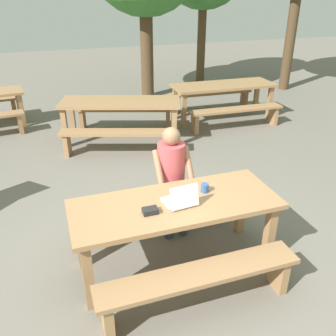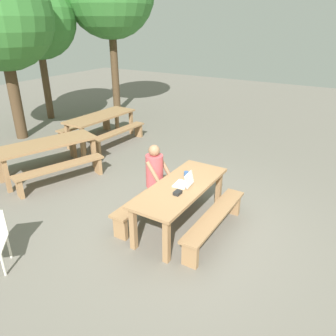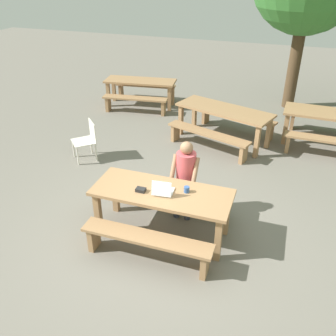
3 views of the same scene
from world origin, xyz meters
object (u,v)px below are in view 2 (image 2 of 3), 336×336
at_px(small_pouch, 178,193).
at_px(person_seated, 156,174).
at_px(picnic_table_rear, 47,147).
at_px(tree_right, 0,17).
at_px(tree_left, 36,20).
at_px(picnic_table_front, 181,191).
at_px(picnic_table_mid, 101,119).
at_px(coffee_mug, 186,174).
at_px(laptop, 185,182).

height_order(small_pouch, person_seated, person_seated).
relative_size(picnic_table_rear, tree_right, 0.49).
bearing_deg(person_seated, small_pouch, -123.23).
bearing_deg(tree_left, tree_right, -152.64).
distance_m(picnic_table_front, tree_left, 8.52).
distance_m(tree_left, tree_right, 2.17).
height_order(picnic_table_mid, tree_left, tree_left).
height_order(person_seated, picnic_table_rear, person_seated).
distance_m(picnic_table_front, person_seated, 0.63).
xyz_separation_m(picnic_table_rear, tree_left, (3.24, 3.81, 2.58)).
relative_size(picnic_table_front, person_seated, 1.58).
bearing_deg(picnic_table_front, tree_right, 76.47).
bearing_deg(person_seated, coffee_mug, -71.58).
xyz_separation_m(picnic_table_front, tree_right, (1.53, 6.35, 2.64)).
distance_m(picnic_table_front, laptop, 0.18).
height_order(laptop, small_pouch, laptop).
distance_m(picnic_table_rear, tree_right, 4.07).
bearing_deg(laptop, tree_right, -108.77).
bearing_deg(coffee_mug, small_pouch, -162.93).
bearing_deg(small_pouch, tree_left, 63.36).
relative_size(person_seated, tree_left, 0.29).
bearing_deg(tree_right, picnic_table_rear, -115.06).
bearing_deg(person_seated, picnic_table_rear, 89.28).
relative_size(laptop, picnic_table_mid, 0.14).
relative_size(coffee_mug, tree_left, 0.02).
bearing_deg(person_seated, tree_right, 76.77).
height_order(picnic_table_front, coffee_mug, coffee_mug).
height_order(picnic_table_rear, tree_right, tree_right).
xyz_separation_m(laptop, person_seated, (0.14, 0.65, -0.08)).
distance_m(laptop, tree_left, 8.50).
bearing_deg(tree_left, picnic_table_front, -115.17).
bearing_deg(tree_right, picnic_table_front, -103.53).
bearing_deg(tree_right, laptop, -103.14).
height_order(person_seated, tree_right, tree_right).
xyz_separation_m(picnic_table_front, picnic_table_mid, (2.57, 4.09, 0.00)).
distance_m(person_seated, tree_right, 6.43).
relative_size(coffee_mug, person_seated, 0.07).
height_order(laptop, picnic_table_rear, laptop).
relative_size(picnic_table_front, coffee_mug, 22.66).
xyz_separation_m(coffee_mug, tree_left, (3.11, 7.26, 2.43)).
distance_m(laptop, picnic_table_mid, 4.86).
bearing_deg(tree_left, laptop, -114.80).
bearing_deg(picnic_table_front, laptop, -57.45).
xyz_separation_m(laptop, small_pouch, (-0.32, -0.05, -0.03)).
distance_m(small_pouch, coffee_mug, 0.66).
height_order(small_pouch, tree_left, tree_left).
distance_m(picnic_table_mid, tree_left, 4.25).
bearing_deg(laptop, person_seated, -107.98).
height_order(small_pouch, coffee_mug, coffee_mug).
relative_size(laptop, tree_right, 0.07).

